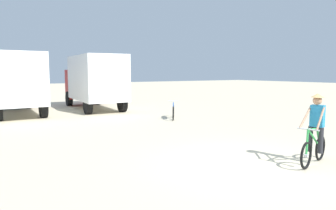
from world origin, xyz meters
TOP-DOWN VIEW (x-y plane):
  - ground_plane at (0.00, 0.00)m, footprint 120.00×120.00m
  - box_truck_white_box at (-3.76, 13.70)m, footprint 2.46×6.77m
  - box_truck_avon_van at (0.76, 13.70)m, footprint 2.75×6.87m
  - cyclist_orange_shirt at (1.46, -0.92)m, footprint 1.69×0.62m
  - bicycle_spare at (2.69, 7.51)m, footprint 1.02×1.47m

SIDE VIEW (x-z plane):
  - ground_plane at x=0.00m, z-range 0.00..0.00m
  - bicycle_spare at x=2.69m, z-range -0.09..0.88m
  - cyclist_orange_shirt at x=1.46m, z-range -0.06..1.76m
  - box_truck_white_box at x=-3.76m, z-range 0.20..3.55m
  - box_truck_avon_van at x=0.76m, z-range 0.20..3.55m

